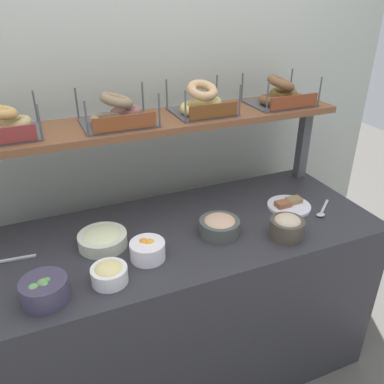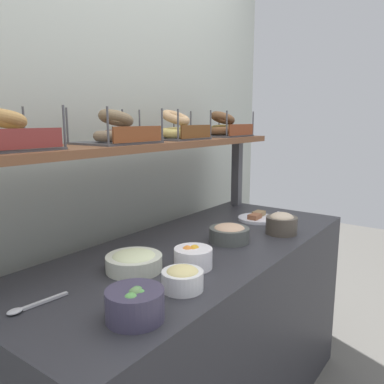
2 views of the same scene
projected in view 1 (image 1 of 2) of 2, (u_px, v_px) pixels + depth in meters
ground_plane at (185, 364)px, 2.13m from camera, size 8.00×8.00×0.00m
back_wall at (143, 118)px, 2.03m from camera, size 2.94×0.06×2.40m
deli_counter at (185, 304)px, 1.93m from camera, size 1.74×0.70×0.85m
shelf_riser_right at (303, 142)px, 2.15m from camera, size 0.05×0.05×0.40m
upper_shelf at (160, 121)px, 1.77m from camera, size 1.70×0.32×0.03m
bowl_hummus at (219, 225)px, 1.70m from camera, size 0.17×0.17×0.08m
bowl_egg_salad at (109, 273)px, 1.42m from camera, size 0.13×0.13×0.08m
bowl_tuna_salad at (287, 226)px, 1.68m from camera, size 0.15×0.15×0.10m
bowl_potato_salad at (103, 239)px, 1.62m from camera, size 0.20×0.20×0.07m
bowl_veggie_mix at (45, 290)px, 1.33m from camera, size 0.16×0.16×0.09m
bowl_fruit_salad at (148, 250)px, 1.55m from camera, size 0.14×0.14×0.08m
serving_plate_white at (289, 205)px, 1.91m from camera, size 0.21×0.21×0.04m
serving_spoon_near_plate at (322, 211)px, 1.87m from camera, size 0.15×0.12×0.01m
serving_spoon_by_edge at (3, 261)px, 1.54m from camera, size 0.18×0.04×0.01m
bagel_basket_sesame at (1, 125)px, 1.52m from camera, size 0.28×0.25×0.14m
bagel_basket_poppy at (117, 113)px, 1.66m from camera, size 0.30×0.25×0.14m
bagel_basket_plain at (202, 103)px, 1.81m from camera, size 0.27×0.24×0.15m
bagel_basket_cinnamon_raisin at (280, 95)px, 1.94m from camera, size 0.30×0.26×0.15m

